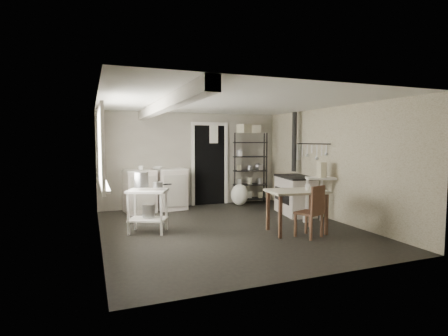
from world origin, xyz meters
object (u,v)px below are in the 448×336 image
object	(u,v)px
stove	(295,194)
flour_sack	(240,196)
prep_table	(148,210)
chair	(309,208)
base_cabinets	(156,191)
shelf_rack	(250,167)
work_table	(296,211)
stockpot	(141,180)

from	to	relation	value
stove	flour_sack	bearing A→B (deg)	126.52
prep_table	chair	bearing A→B (deg)	-27.11
base_cabinets	shelf_rack	xyz separation A→B (m)	(2.47, 0.12, 0.49)
prep_table	base_cabinets	world-z (taller)	base_cabinets
prep_table	chair	xyz separation A→B (m)	(2.47, -1.27, 0.08)
prep_table	chair	world-z (taller)	chair
prep_table	flour_sack	world-z (taller)	prep_table
work_table	shelf_rack	bearing A→B (deg)	80.56
stockpot	base_cabinets	bearing A→B (deg)	73.15
shelf_rack	flour_sack	world-z (taller)	shelf_rack
work_table	stockpot	bearing A→B (deg)	159.30
chair	prep_table	bearing A→B (deg)	132.06
work_table	chair	size ratio (longest dim) A/B	1.12
chair	flour_sack	xyz separation A→B (m)	(0.08, 3.06, -0.25)
prep_table	flour_sack	xyz separation A→B (m)	(2.55, 1.80, -0.16)
base_cabinets	stove	xyz separation A→B (m)	(2.81, -1.49, -0.02)
stockpot	base_cabinets	world-z (taller)	stockpot
prep_table	work_table	world-z (taller)	prep_table
stockpot	work_table	world-z (taller)	stockpot
shelf_rack	flour_sack	bearing A→B (deg)	-133.51
flour_sack	chair	bearing A→B (deg)	-91.50
shelf_rack	prep_table	bearing A→B (deg)	-130.26
shelf_rack	flour_sack	xyz separation A→B (m)	(-0.39, -0.24, -0.71)
stove	chair	distance (m)	1.87
work_table	prep_table	bearing A→B (deg)	159.12
stockpot	stove	size ratio (longest dim) A/B	0.25
shelf_rack	base_cabinets	bearing A→B (deg)	-162.03
work_table	chair	world-z (taller)	chair
shelf_rack	chair	size ratio (longest dim) A/B	2.07
stockpot	work_table	xyz separation A→B (m)	(2.54, -0.96, -0.56)
prep_table	stockpot	xyz separation A→B (m)	(-0.10, 0.03, 0.54)
shelf_rack	stove	xyz separation A→B (m)	(0.34, -1.62, -0.51)
stockpot	base_cabinets	xyz separation A→B (m)	(0.57, 1.88, -0.48)
stockpot	stove	bearing A→B (deg)	6.58
prep_table	flour_sack	bearing A→B (deg)	35.15
base_cabinets	shelf_rack	size ratio (longest dim) A/B	0.81
prep_table	base_cabinets	bearing A→B (deg)	76.04
chair	stove	bearing A→B (deg)	43.46
stove	flour_sack	size ratio (longest dim) A/B	2.01
shelf_rack	chair	xyz separation A→B (m)	(-0.47, -3.30, -0.46)
base_cabinets	stove	world-z (taller)	base_cabinets
chair	work_table	bearing A→B (deg)	73.67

